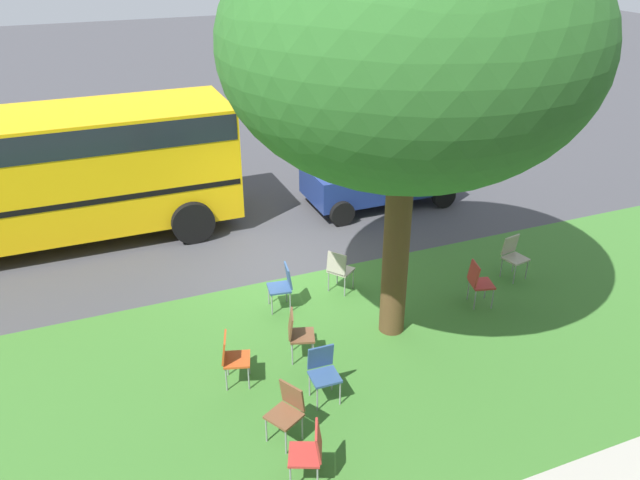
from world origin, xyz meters
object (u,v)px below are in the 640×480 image
(chair_6, at_px, (298,332))
(chair_8, at_px, (323,370))
(chair_4, at_px, (339,268))
(chair_2, at_px, (478,281))
(chair_5, at_px, (283,284))
(street_tree, at_px, (409,46))
(chair_0, at_px, (287,409))
(chair_3, at_px, (232,356))
(parked_car, at_px, (381,172))
(chair_7, at_px, (513,254))
(chair_1, at_px, (310,450))

(chair_6, bearing_deg, chair_8, 91.06)
(chair_4, xyz_separation_m, chair_6, (1.46, 1.65, 0.00))
(chair_2, xyz_separation_m, chair_4, (2.20, -1.39, 0.00))
(chair_4, relative_size, chair_5, 1.00)
(street_tree, distance_m, chair_0, 5.35)
(chair_5, xyz_separation_m, chair_8, (0.25, 2.55, 0.00))
(chair_2, distance_m, chair_6, 3.67)
(chair_0, height_order, chair_3, same)
(parked_car, bearing_deg, street_tree, 65.15)
(chair_7, distance_m, chair_8, 5.26)
(street_tree, relative_size, chair_1, 7.85)
(chair_0, height_order, chair_8, same)
(chair_1, bearing_deg, chair_6, -106.74)
(street_tree, bearing_deg, chair_2, -176.63)
(chair_6, bearing_deg, chair_0, 65.24)
(street_tree, height_order, chair_6, street_tree)
(street_tree, bearing_deg, chair_3, 6.71)
(chair_0, xyz_separation_m, chair_4, (-2.21, -3.27, 0.00))
(chair_3, bearing_deg, chair_7, -170.02)
(chair_0, distance_m, chair_6, 1.79)
(street_tree, relative_size, chair_2, 7.85)
(chair_1, distance_m, chair_6, 2.54)
(chair_0, bearing_deg, chair_4, -124.06)
(parked_car, bearing_deg, chair_3, 45.62)
(chair_8, bearing_deg, chair_0, 37.29)
(chair_1, relative_size, chair_3, 1.00)
(chair_4, xyz_separation_m, parked_car, (-2.71, -3.58, 0.32))
(street_tree, xyz_separation_m, chair_8, (1.80, 1.19, -4.34))
(chair_1, relative_size, chair_6, 1.00)
(street_tree, relative_size, chair_4, 7.85)
(chair_0, distance_m, chair_2, 4.80)
(street_tree, distance_m, chair_6, 4.71)
(chair_0, relative_size, parked_car, 0.24)
(chair_0, bearing_deg, parked_car, -125.66)
(street_tree, height_order, chair_8, street_tree)
(chair_2, distance_m, chair_7, 1.40)
(chair_4, xyz_separation_m, chair_7, (-3.46, 0.78, 0.00))
(chair_3, distance_m, chair_4, 3.20)
(street_tree, relative_size, chair_5, 7.85)
(chair_1, xyz_separation_m, chair_2, (-4.40, -2.69, 0.00))
(chair_3, bearing_deg, chair_6, -170.01)
(chair_0, relative_size, chair_2, 1.00)
(chair_6, relative_size, chair_7, 1.00)
(chair_2, xyz_separation_m, parked_car, (-0.50, -4.98, 0.32))
(chair_0, height_order, chair_7, same)
(chair_0, bearing_deg, chair_8, -142.71)
(chair_0, distance_m, parked_car, 8.44)
(chair_3, relative_size, chair_4, 1.00)
(chair_7, bearing_deg, chair_1, 30.26)
(street_tree, relative_size, chair_0, 7.85)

